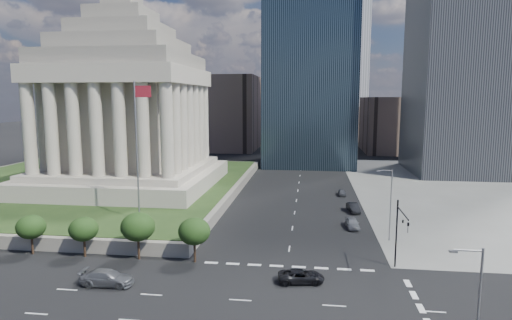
% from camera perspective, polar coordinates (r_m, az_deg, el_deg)
% --- Properties ---
extents(ground, '(500.00, 500.00, 0.00)m').
position_cam_1_polar(ground, '(135.06, 6.18, -0.15)').
color(ground, black).
rests_on(ground, ground).
extents(plaza_terrace, '(66.00, 70.00, 1.80)m').
position_cam_1_polar(plaza_terrace, '(97.95, -21.90, -3.32)').
color(plaza_terrace, '#69635A').
rests_on(plaza_terrace, ground).
extents(plaza_lawn, '(64.00, 68.00, 0.10)m').
position_cam_1_polar(plaza_lawn, '(97.77, -21.92, -2.78)').
color(plaza_lawn, '#203616').
rests_on(plaza_lawn, plaza_terrace).
extents(war_memorial, '(34.00, 34.00, 39.00)m').
position_cam_1_polar(war_memorial, '(89.45, -16.99, 9.09)').
color(war_memorial, '#A29988').
rests_on(war_memorial, plaza_lawn).
extents(flagpole, '(2.52, 0.24, 20.00)m').
position_cam_1_polar(flagpole, '(62.88, -15.50, 2.14)').
color(flagpole, slate).
rests_on(flagpole, plaza_lawn).
extents(tree_row, '(53.00, 4.00, 6.00)m').
position_cam_1_polar(tree_row, '(63.10, -30.41, -8.04)').
color(tree_row, '#183311').
rests_on(tree_row, ground).
extents(midrise_glass, '(26.00, 26.00, 60.00)m').
position_cam_1_polar(midrise_glass, '(129.08, 7.25, 12.81)').
color(midrise_glass, black).
rests_on(midrise_glass, ground).
extents(building_filler_ne, '(20.00, 30.00, 20.00)m').
position_cam_1_polar(building_filler_ne, '(166.54, 17.56, 4.54)').
color(building_filler_ne, brown).
rests_on(building_filler_ne, ground).
extents(building_filler_nw, '(24.00, 30.00, 28.00)m').
position_cam_1_polar(building_filler_nw, '(166.92, -3.94, 6.28)').
color(building_filler_nw, brown).
rests_on(building_filler_nw, ground).
extents(traffic_signal_ne, '(0.30, 5.74, 8.00)m').
position_cam_1_polar(traffic_signal_ne, '(50.40, 18.66, -8.57)').
color(traffic_signal_ne, black).
rests_on(traffic_signal_ne, ground).
extents(street_lamp_south, '(2.13, 0.22, 10.00)m').
position_cam_1_polar(street_lamp_south, '(32.70, 27.22, -17.60)').
color(street_lamp_south, slate).
rests_on(street_lamp_south, ground).
extents(street_lamp_north, '(2.13, 0.22, 10.00)m').
position_cam_1_polar(street_lamp_north, '(61.19, 17.38, -5.18)').
color(street_lamp_north, slate).
rests_on(street_lamp_north, ground).
extents(pickup_truck, '(5.21, 3.02, 1.37)m').
position_cam_1_polar(pickup_truck, '(47.35, 6.04, -15.15)').
color(pickup_truck, black).
rests_on(pickup_truck, ground).
extents(suv_grey, '(5.62, 2.42, 1.61)m').
position_cam_1_polar(suv_grey, '(48.97, -19.22, -14.61)').
color(suv_grey, '#53555A').
rests_on(suv_grey, ground).
extents(parked_sedan_near, '(4.62, 2.10, 1.54)m').
position_cam_1_polar(parked_sedan_near, '(66.90, 12.73, -8.21)').
color(parked_sedan_near, gray).
rests_on(parked_sedan_near, ground).
extents(parked_sedan_mid, '(4.74, 2.23, 1.50)m').
position_cam_1_polar(parked_sedan_mid, '(76.12, 12.85, -6.22)').
color(parked_sedan_mid, black).
rests_on(parked_sedan_mid, ground).
extents(parked_sedan_far, '(3.66, 1.54, 1.24)m').
position_cam_1_polar(parked_sedan_far, '(88.30, 11.40, -4.28)').
color(parked_sedan_far, '#4F5256').
rests_on(parked_sedan_far, ground).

